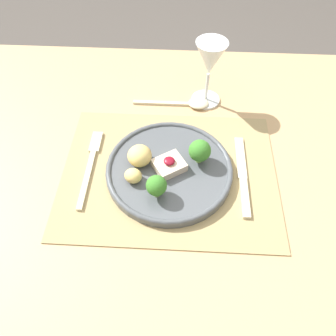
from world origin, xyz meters
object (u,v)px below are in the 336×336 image
(dinner_plate, at_px, (167,169))
(spoon, at_px, (191,103))
(knife, at_px, (243,180))
(wine_glass_near, at_px, (210,62))
(fork, at_px, (91,162))

(dinner_plate, bearing_deg, spoon, 77.99)
(knife, bearing_deg, dinner_plate, 174.25)
(dinner_plate, relative_size, wine_glass_near, 1.62)
(dinner_plate, relative_size, fork, 1.28)
(wine_glass_near, bearing_deg, knife, -73.65)
(wine_glass_near, bearing_deg, fork, -138.82)
(spoon, bearing_deg, fork, -137.22)
(fork, bearing_deg, dinner_plate, -6.98)
(wine_glass_near, bearing_deg, spoon, -152.33)
(dinner_plate, height_order, spoon, dinner_plate)
(spoon, distance_m, wine_glass_near, 0.12)
(dinner_plate, distance_m, wine_glass_near, 0.29)
(spoon, bearing_deg, dinner_plate, -102.36)
(fork, distance_m, wine_glass_near, 0.37)
(knife, relative_size, spoon, 1.09)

